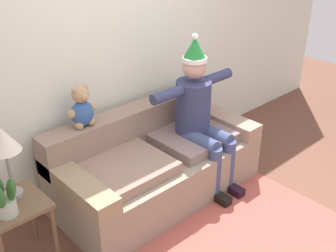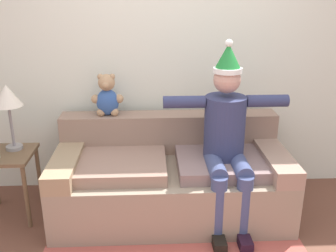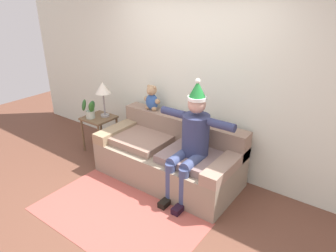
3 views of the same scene
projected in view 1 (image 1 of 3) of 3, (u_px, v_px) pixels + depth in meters
ground_plane at (232, 242)px, 3.50m from camera, size 10.00×10.00×0.00m
back_wall at (114, 47)px, 3.89m from camera, size 7.00×0.10×2.70m
couch at (155, 163)px, 4.00m from camera, size 1.98×0.95×0.81m
person_seated at (200, 113)px, 3.96m from camera, size 1.02×0.77×1.53m
teddy_bear at (82, 108)px, 3.56m from camera, size 0.29×0.17×0.38m
side_table at (15, 215)px, 3.07m from camera, size 0.46×0.45×0.59m
table_lamp at (3, 143)px, 2.91m from camera, size 0.24×0.24×0.57m
potted_plant at (4, 199)px, 2.84m from camera, size 0.22×0.26×0.33m
area_rug at (240, 246)px, 3.45m from camera, size 2.01×1.14×0.01m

